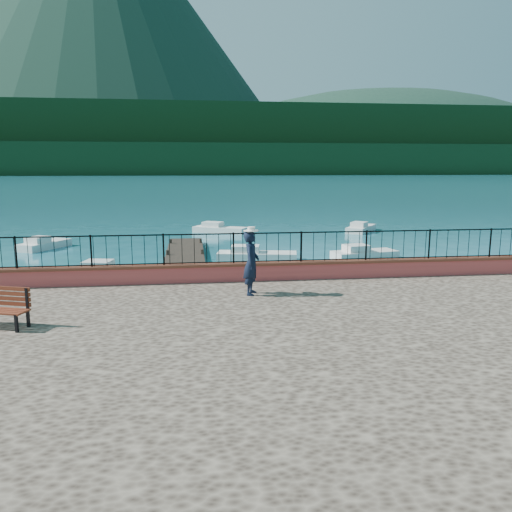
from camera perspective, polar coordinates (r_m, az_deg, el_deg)
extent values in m
plane|color=#19596B|center=(12.99, 0.25, -11.63)|extent=(2000.00, 2000.00, 0.00)
cube|color=#332821|center=(7.48, 6.96, -24.32)|extent=(30.00, 20.00, 1.20)
cube|color=#CC4E49|center=(16.09, -1.50, -1.80)|extent=(28.00, 0.46, 0.58)
cube|color=black|center=(15.95, -1.51, 0.89)|extent=(27.00, 0.05, 0.95)
cube|color=#2D231C|center=(24.41, -8.18, -0.97)|extent=(2.00, 16.00, 0.30)
cube|color=black|center=(311.99, -7.22, 10.86)|extent=(900.00, 60.00, 18.00)
cube|color=black|center=(372.36, -7.31, 12.74)|extent=(900.00, 120.00, 44.00)
cone|color=#142D23|center=(745.11, -17.89, 24.10)|extent=(560.00, 560.00, 380.00)
ellipsoid|color=#142D23|center=(613.41, 13.99, 9.43)|extent=(448.00, 384.00, 180.00)
imported|color=black|center=(14.22, -0.54, -0.80)|extent=(0.61, 0.77, 1.84)
cylinder|color=white|center=(14.06, -0.55, 3.11)|extent=(0.44, 0.44, 0.12)
cube|color=silver|center=(22.76, -16.41, -1.46)|extent=(3.54, 1.93, 0.80)
cube|color=silver|center=(26.03, 0.11, 0.38)|extent=(4.29, 2.06, 0.80)
cube|color=silver|center=(27.06, 12.32, 0.53)|extent=(3.64, 1.95, 0.80)
cube|color=silver|center=(32.33, -23.05, 1.49)|extent=(2.68, 3.50, 0.80)
cube|color=silver|center=(37.14, -4.13, 3.30)|extent=(4.13, 3.01, 0.80)
cube|color=silver|center=(38.47, 11.92, 3.35)|extent=(3.20, 3.76, 0.80)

